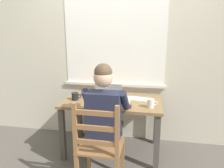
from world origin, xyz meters
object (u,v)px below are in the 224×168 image
book_stack_main (91,93)px  wooden_chair (100,147)px  coffee_mug_white (151,103)px  landscape_photo_print (126,99)px  computer_mouse (129,106)px  desk (113,108)px  coffee_mug_dark (75,96)px  seated_person (106,114)px  laptop (107,99)px

book_stack_main → wooden_chair: bearing=-69.2°
wooden_chair → coffee_mug_white: wooden_chair is taller
book_stack_main → landscape_photo_print: (0.48, -0.08, -0.04)m
coffee_mug_white → landscape_photo_print: coffee_mug_white is taller
landscape_photo_print → computer_mouse: bearing=-79.8°
book_stack_main → desk: bearing=-23.9°
coffee_mug_dark → book_stack_main: coffee_mug_dark is taller
seated_person → book_stack_main: (-0.32, 0.57, 0.06)m
desk → coffee_mug_dark: 0.49m
computer_mouse → landscape_photo_print: (-0.07, 0.30, -0.02)m
laptop → coffee_mug_dark: (-0.42, 0.07, -0.01)m
coffee_mug_dark → landscape_photo_print: (0.62, 0.14, -0.05)m
wooden_chair → computer_mouse: size_ratio=9.39×
coffee_mug_white → laptop: bearing=175.0°
computer_mouse → book_stack_main: 0.67m
coffee_mug_white → book_stack_main: 0.86m
wooden_chair → laptop: (-0.05, 0.57, 0.30)m
coffee_mug_dark → landscape_photo_print: bearing=12.4°
computer_mouse → book_stack_main: (-0.55, 0.38, 0.02)m
book_stack_main → landscape_photo_print: book_stack_main is taller
computer_mouse → coffee_mug_dark: bearing=166.8°
laptop → book_stack_main: size_ratio=1.59×
wooden_chair → landscape_photo_print: bearing=78.7°
wooden_chair → laptop: size_ratio=2.84×
desk → laptop: (-0.04, -0.14, 0.16)m
wooden_chair → seated_person: bearing=90.0°
wooden_chair → coffee_mug_dark: wooden_chair is taller
wooden_chair → coffee_mug_dark: size_ratio=7.58×
laptop → landscape_photo_print: laptop is taller
seated_person → landscape_photo_print: 0.52m
laptop → coffee_mug_white: (0.51, -0.04, -0.00)m
computer_mouse → coffee_mug_dark: size_ratio=0.81×
desk → wooden_chair: bearing=-89.5°
computer_mouse → landscape_photo_print: size_ratio=0.77×
seated_person → wooden_chair: bearing=-90.0°
desk → book_stack_main: size_ratio=5.86×
laptop → landscape_photo_print: bearing=45.4°
desk → wooden_chair: (0.01, -0.71, -0.14)m
laptop → book_stack_main: 0.40m
seated_person → desk: bearing=90.9°
book_stack_main → coffee_mug_white: bearing=-22.6°
landscape_photo_print → seated_person: bearing=-110.3°
computer_mouse → book_stack_main: bearing=145.3°
wooden_chair → laptop: 0.64m
wooden_chair → desk: bearing=90.5°
desk → book_stack_main: book_stack_main is taller
desk → computer_mouse: computer_mouse is taller
desk → wooden_chair: wooden_chair is taller
desk → coffee_mug_dark: bearing=-170.6°
seated_person → coffee_mug_dark: bearing=142.9°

